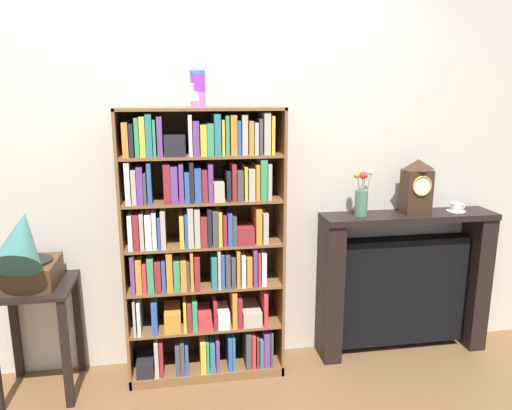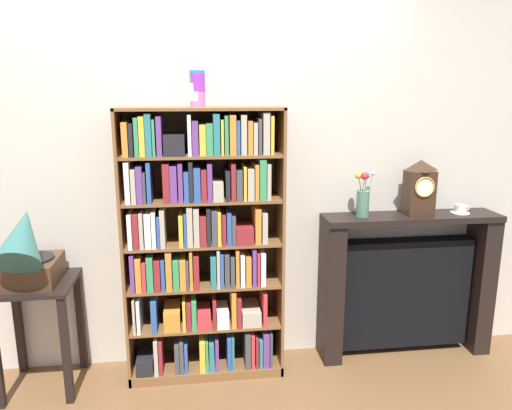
% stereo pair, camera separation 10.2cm
% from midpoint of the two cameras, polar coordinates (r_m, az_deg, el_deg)
% --- Properties ---
extents(ground_plane, '(8.15, 6.40, 0.02)m').
position_cam_midpoint_polar(ground_plane, '(3.36, -6.56, -19.50)').
color(ground_plane, brown).
extents(wall_back, '(5.15, 0.08, 2.60)m').
position_cam_midpoint_polar(wall_back, '(3.18, -4.12, 4.09)').
color(wall_back, beige).
rests_on(wall_back, ground).
extents(bookshelf, '(0.98, 0.33, 1.71)m').
position_cam_midpoint_polar(bookshelf, '(3.06, -7.26, -4.79)').
color(bookshelf, brown).
rests_on(bookshelf, ground).
extents(cup_stack, '(0.09, 0.09, 0.21)m').
position_cam_midpoint_polar(cup_stack, '(2.90, -7.87, 13.31)').
color(cup_stack, pink).
rests_on(cup_stack, bookshelf).
extents(side_table_left, '(0.45, 0.45, 0.69)m').
position_cam_midpoint_polar(side_table_left, '(3.27, -25.15, -11.67)').
color(side_table_left, black).
rests_on(side_table_left, ground).
extents(gramophone, '(0.29, 0.51, 0.53)m').
position_cam_midpoint_polar(gramophone, '(3.06, -26.28, -5.04)').
color(gramophone, '#472D1C').
rests_on(gramophone, side_table_left).
extents(fireplace_mantel, '(1.19, 0.26, 1.00)m').
position_cam_midpoint_polar(fireplace_mantel, '(3.58, 16.00, -8.82)').
color(fireplace_mantel, black).
rests_on(fireplace_mantel, ground).
extents(mantel_clock, '(0.18, 0.15, 0.37)m').
position_cam_midpoint_polar(mantel_clock, '(3.38, 17.48, 2.07)').
color(mantel_clock, '#382316').
rests_on(mantel_clock, fireplace_mantel).
extents(flower_vase, '(0.15, 0.14, 0.30)m').
position_cam_midpoint_polar(flower_vase, '(3.24, 11.36, 0.95)').
color(flower_vase, '#4C7A60').
rests_on(flower_vase, fireplace_mantel).
extents(teacup_with_saucer, '(0.13, 0.12, 0.06)m').
position_cam_midpoint_polar(teacup_with_saucer, '(3.56, 21.65, -0.31)').
color(teacup_with_saucer, white).
rests_on(teacup_with_saucer, fireplace_mantel).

